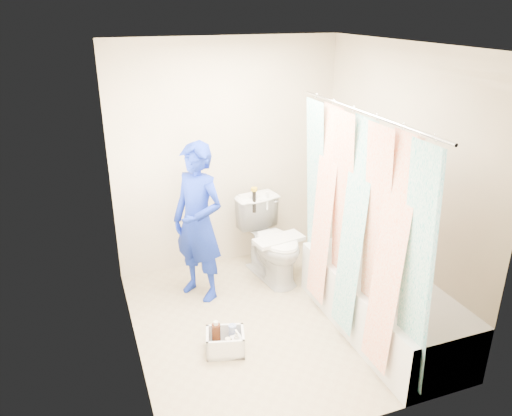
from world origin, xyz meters
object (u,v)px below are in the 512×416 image
object	(u,v)px
bathtub	(382,303)
plumber	(198,223)
toilet	(272,241)
cleaning_caddy	(227,343)

from	to	relation	value
bathtub	plumber	distance (m)	1.81
bathtub	toilet	distance (m)	1.32
bathtub	plumber	xyz separation A→B (m)	(-1.34, 1.11, 0.51)
bathtub	plumber	size ratio (longest dim) A/B	1.13
cleaning_caddy	plumber	bearing A→B (deg)	103.54
bathtub	plumber	bearing A→B (deg)	140.29
bathtub	toilet	world-z (taller)	toilet
cleaning_caddy	toilet	bearing A→B (deg)	66.73
toilet	cleaning_caddy	size ratio (longest dim) A/B	2.26
bathtub	cleaning_caddy	size ratio (longest dim) A/B	4.79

